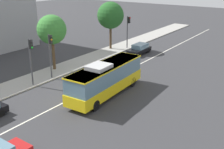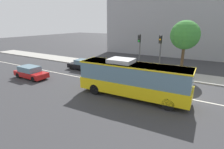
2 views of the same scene
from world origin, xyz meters
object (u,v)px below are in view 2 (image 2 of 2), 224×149
object	(u,v)px
traffic_light_near_corner	(160,48)
transit_bus	(133,78)
street_tree_kerbside_centre	(185,35)
sedan_red	(31,72)
sedan_black	(83,65)
traffic_light_far_corner	(139,47)

from	to	relation	value
traffic_light_near_corner	transit_bus	bearing A→B (deg)	1.00
street_tree_kerbside_centre	sedan_red	bearing A→B (deg)	-145.05
transit_bus	street_tree_kerbside_centre	size ratio (longest dim) A/B	1.46
transit_bus	sedan_black	distance (m)	11.60
sedan_red	traffic_light_near_corner	distance (m)	16.17
transit_bus	sedan_black	world-z (taller)	transit_bus
sedan_black	traffic_light_far_corner	xyz separation A→B (m)	(7.57, 2.32, 2.84)
sedan_black	transit_bus	bearing A→B (deg)	151.02
transit_bus	sedan_black	bearing A→B (deg)	149.75
sedan_black	street_tree_kerbside_centre	xyz separation A→B (m)	(12.66, 4.45, 4.36)
traffic_light_near_corner	street_tree_kerbside_centre	xyz separation A→B (m)	(2.36, 2.13, 1.52)
transit_bus	street_tree_kerbside_centre	distance (m)	10.67
sedan_red	street_tree_kerbside_centre	world-z (taller)	street_tree_kerbside_centre
sedan_black	traffic_light_near_corner	xyz separation A→B (m)	(10.30, 2.32, 2.84)
transit_bus	sedan_black	xyz separation A→B (m)	(-10.21, 5.40, -1.09)
sedan_red	traffic_light_near_corner	bearing A→B (deg)	34.17
sedan_red	traffic_light_far_corner	bearing A→B (deg)	40.48
traffic_light_far_corner	street_tree_kerbside_centre	world-z (taller)	street_tree_kerbside_centre
sedan_black	traffic_light_far_corner	world-z (taller)	traffic_light_far_corner
transit_bus	sedan_red	xyz separation A→B (m)	(-13.18, -1.07, -1.09)
transit_bus	traffic_light_far_corner	bearing A→B (deg)	106.49
traffic_light_near_corner	street_tree_kerbside_centre	size ratio (longest dim) A/B	0.75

